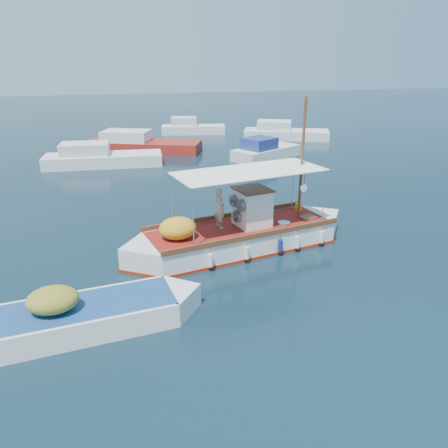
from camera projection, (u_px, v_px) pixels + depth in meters
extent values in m
plane|color=black|center=(240.00, 255.00, 16.55)|extent=(160.00, 160.00, 0.00)
cube|color=white|center=(241.00, 240.00, 17.06)|extent=(7.52, 3.81, 1.05)
cube|color=white|center=(152.00, 257.00, 15.58)|extent=(2.35, 2.35, 1.05)
cube|color=white|center=(315.00, 225.00, 18.53)|extent=(2.35, 2.35, 1.05)
cube|color=maroon|center=(241.00, 247.00, 17.17)|extent=(7.63, 3.90, 0.17)
cube|color=maroon|center=(241.00, 228.00, 16.88)|extent=(7.48, 3.62, 0.06)
cube|color=brown|center=(227.00, 215.00, 17.85)|extent=(7.14, 1.58, 0.19)
cube|color=brown|center=(257.00, 236.00, 15.82)|extent=(7.14, 1.58, 0.19)
cube|color=white|center=(252.00, 208.00, 16.81)|extent=(1.38, 1.45, 1.44)
cube|color=brown|center=(253.00, 189.00, 16.54)|extent=(1.49, 1.57, 0.06)
cylinder|color=slate|center=(242.00, 205.00, 16.19)|extent=(0.30, 0.51, 0.48)
cylinder|color=slate|center=(234.00, 201.00, 16.71)|extent=(0.30, 0.51, 0.48)
cylinder|color=slate|center=(238.00, 216.00, 16.64)|extent=(0.30, 0.51, 0.48)
cylinder|color=brown|center=(302.00, 159.00, 17.11)|extent=(0.14, 0.14, 4.79)
cylinder|color=brown|center=(285.00, 171.00, 16.94)|extent=(1.70, 0.43, 0.08)
cylinder|color=silver|center=(172.00, 202.00, 16.39)|extent=(0.05, 0.05, 2.15)
cylinder|color=silver|center=(193.00, 219.00, 14.62)|extent=(0.05, 0.05, 2.15)
cylinder|color=silver|center=(293.00, 184.00, 18.63)|extent=(0.05, 0.05, 2.15)
cylinder|color=silver|center=(324.00, 197.00, 16.86)|extent=(0.05, 0.05, 2.15)
cube|color=white|center=(250.00, 171.00, 16.23)|extent=(6.00, 3.40, 0.04)
ellipsoid|color=gold|center=(178.00, 228.00, 15.67)|extent=(1.54, 1.39, 0.80)
cube|color=gold|center=(262.00, 214.00, 17.75)|extent=(0.27, 0.22, 0.38)
cylinder|color=gold|center=(299.00, 207.00, 18.67)|extent=(0.34, 0.34, 0.33)
cube|color=brown|center=(308.00, 218.00, 17.71)|extent=(0.70, 0.55, 0.11)
cylinder|color=#B2B2B2|center=(284.00, 224.00, 17.08)|extent=(0.57, 0.57, 0.11)
cylinder|color=white|center=(304.00, 188.00, 16.33)|extent=(0.29, 0.09, 0.29)
cylinder|color=white|center=(210.00, 260.00, 15.11)|extent=(0.23, 0.23, 0.46)
cylinder|color=navy|center=(280.00, 246.00, 16.29)|extent=(0.23, 0.23, 0.46)
cylinder|color=white|center=(322.00, 237.00, 17.08)|extent=(0.23, 0.23, 0.46)
imported|color=#AEA790|center=(220.00, 208.00, 16.57)|extent=(0.50, 0.64, 1.56)
cube|color=white|center=(88.00, 319.00, 12.01)|extent=(4.91, 2.41, 0.92)
cube|color=white|center=(171.00, 303.00, 12.81)|extent=(1.83, 1.83, 0.92)
cube|color=navy|center=(87.00, 306.00, 11.85)|extent=(4.88, 2.21, 0.05)
ellipsoid|color=olive|center=(53.00, 300.00, 11.44)|extent=(1.48, 1.27, 0.68)
cube|color=silver|center=(104.00, 161.00, 30.05)|extent=(8.01, 2.92, 1.00)
cube|color=silver|center=(85.00, 149.00, 29.52)|extent=(3.28, 2.25, 0.80)
cube|color=maroon|center=(144.00, 147.00, 34.66)|extent=(9.39, 5.95, 1.00)
cube|color=silver|center=(126.00, 136.00, 34.50)|extent=(4.22, 3.55, 0.80)
cube|color=silver|center=(266.00, 154.00, 32.25)|extent=(5.74, 4.55, 1.00)
cube|color=navy|center=(259.00, 143.00, 31.41)|extent=(2.78, 2.68, 0.80)
cube|color=silver|center=(286.00, 135.00, 39.99)|extent=(8.00, 5.25, 1.00)
cube|color=silver|center=(274.00, 125.00, 39.81)|extent=(3.64, 3.19, 0.80)
cube|color=silver|center=(194.00, 131.00, 42.64)|extent=(6.34, 3.07, 1.00)
cube|color=silver|center=(184.00, 121.00, 42.26)|extent=(2.70, 2.11, 0.80)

